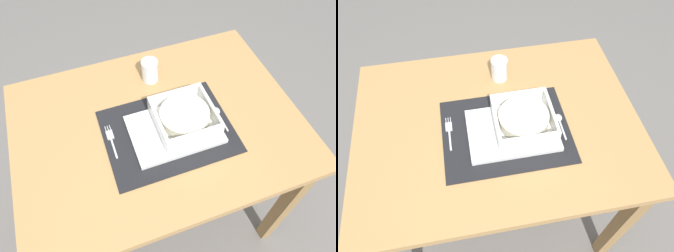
% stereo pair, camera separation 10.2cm
% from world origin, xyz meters
% --- Properties ---
extents(ground_plane, '(6.00, 6.00, 0.00)m').
position_xyz_m(ground_plane, '(0.00, 0.00, 0.00)').
color(ground_plane, slate).
extents(dining_table, '(0.96, 0.72, 0.74)m').
position_xyz_m(dining_table, '(0.00, 0.00, 0.63)').
color(dining_table, '#B2844C').
rests_on(dining_table, ground).
extents(placemat, '(0.42, 0.32, 0.00)m').
position_xyz_m(placemat, '(0.02, -0.04, 0.74)').
color(placemat, black).
rests_on(placemat, dining_table).
extents(serving_plate, '(0.29, 0.21, 0.02)m').
position_xyz_m(serving_plate, '(0.04, -0.05, 0.75)').
color(serving_plate, white).
rests_on(serving_plate, placemat).
extents(porridge_bowl, '(0.19, 0.19, 0.06)m').
position_xyz_m(porridge_bowl, '(0.08, -0.04, 0.78)').
color(porridge_bowl, white).
rests_on(porridge_bowl, serving_plate).
extents(fork, '(0.02, 0.13, 0.00)m').
position_xyz_m(fork, '(-0.16, -0.01, 0.74)').
color(fork, silver).
rests_on(fork, placemat).
extents(spoon, '(0.02, 0.11, 0.01)m').
position_xyz_m(spoon, '(0.21, -0.04, 0.75)').
color(spoon, silver).
rests_on(spoon, placemat).
extents(butter_knife, '(0.01, 0.14, 0.01)m').
position_xyz_m(butter_knife, '(0.18, -0.05, 0.74)').
color(butter_knife, black).
rests_on(butter_knife, placemat).
extents(drinking_glass, '(0.06, 0.06, 0.09)m').
position_xyz_m(drinking_glass, '(0.04, 0.21, 0.78)').
color(drinking_glass, white).
rests_on(drinking_glass, dining_table).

